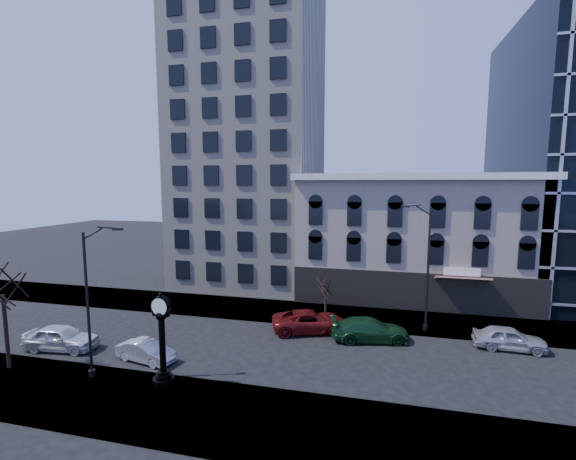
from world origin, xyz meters
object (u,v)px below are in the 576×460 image
(street_clock, at_px, (162,343))
(car_near_b, at_px, (146,351))
(street_lamp_near, at_px, (97,262))
(car_near_a, at_px, (61,338))

(street_clock, distance_m, car_near_b, 4.13)
(car_near_b, bearing_deg, street_lamp_near, 165.22)
(street_clock, bearing_deg, car_near_b, 140.48)
(street_clock, height_order, car_near_b, street_clock)
(car_near_a, height_order, car_near_b, car_near_a)
(street_lamp_near, distance_m, car_near_b, 6.98)
(street_clock, xyz_separation_m, car_near_b, (-2.75, 2.45, -1.88))
(street_lamp_near, xyz_separation_m, car_near_b, (1.21, 2.52, -6.39))
(car_near_b, bearing_deg, street_clock, -120.80)
(street_lamp_near, bearing_deg, car_near_b, 43.84)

